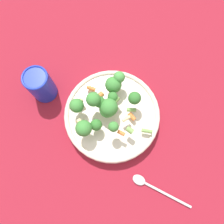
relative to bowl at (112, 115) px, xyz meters
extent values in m
plane|color=maroon|center=(0.00, 0.00, -0.02)|extent=(3.00, 3.00, 0.00)
cylinder|color=beige|center=(0.00, 0.00, -0.01)|extent=(0.27, 0.27, 0.04)
torus|color=beige|center=(0.00, 0.00, 0.01)|extent=(0.27, 0.27, 0.01)
cylinder|color=#8CB766|center=(-0.01, -0.01, 0.03)|extent=(0.01, 0.01, 0.02)
sphere|color=#479342|center=(-0.01, -0.01, 0.05)|extent=(0.04, 0.04, 0.04)
cylinder|color=#8CB766|center=(0.04, 0.05, 0.05)|extent=(0.01, 0.01, 0.01)
sphere|color=#33722D|center=(0.04, 0.05, 0.07)|extent=(0.03, 0.03, 0.03)
cylinder|color=#8CB766|center=(-0.05, -0.01, 0.06)|extent=(0.01, 0.01, 0.02)
sphere|color=#3D8438|center=(-0.05, -0.01, 0.08)|extent=(0.04, 0.04, 0.04)
cylinder|color=#8CB766|center=(-0.03, 0.08, 0.05)|extent=(0.01, 0.01, 0.01)
sphere|color=#479342|center=(-0.03, 0.08, 0.07)|extent=(0.03, 0.03, 0.03)
cylinder|color=#8CB766|center=(-0.01, 0.00, 0.03)|extent=(0.02, 0.02, 0.02)
sphere|color=#3D8438|center=(-0.01, 0.00, 0.06)|extent=(0.05, 0.05, 0.05)
cylinder|color=#8CB766|center=(0.03, -0.04, 0.06)|extent=(0.01, 0.01, 0.01)
sphere|color=#3D8438|center=(0.03, -0.04, 0.08)|extent=(0.03, 0.03, 0.03)
cylinder|color=#8CB766|center=(-0.08, -0.04, 0.04)|extent=(0.01, 0.01, 0.02)
sphere|color=#3D8438|center=(-0.08, -0.04, 0.07)|extent=(0.04, 0.04, 0.04)
cylinder|color=#8CB766|center=(-0.01, 0.03, 0.04)|extent=(0.01, 0.01, 0.01)
sphere|color=#33722D|center=(-0.01, 0.03, 0.06)|extent=(0.03, 0.03, 0.03)
cylinder|color=#8CB766|center=(-0.02, -0.05, 0.03)|extent=(0.01, 0.01, 0.01)
sphere|color=#33722D|center=(-0.02, -0.05, 0.05)|extent=(0.03, 0.03, 0.03)
cylinder|color=#8CB766|center=(-0.04, -0.08, 0.04)|extent=(0.01, 0.01, 0.02)
sphere|color=#3D8438|center=(-0.04, -0.08, 0.07)|extent=(0.04, 0.04, 0.04)
cylinder|color=#8CB766|center=(-0.03, 0.06, 0.03)|extent=(0.02, 0.02, 0.01)
sphere|color=#3D8438|center=(-0.03, 0.06, 0.06)|extent=(0.05, 0.05, 0.05)
cylinder|color=#8CB766|center=(-0.04, 0.00, 0.05)|extent=(0.01, 0.01, 0.01)
sphere|color=#33722D|center=(-0.04, 0.00, 0.07)|extent=(0.03, 0.03, 0.03)
cylinder|color=orange|center=(-0.03, 0.07, 0.06)|extent=(0.03, 0.02, 0.01)
cylinder|color=#729E4C|center=(-0.01, 0.02, 0.06)|extent=(0.02, 0.03, 0.01)
cylinder|color=#729E4C|center=(0.11, 0.00, 0.03)|extent=(0.03, 0.02, 0.01)
cylinder|color=orange|center=(-0.05, 0.02, 0.06)|extent=(0.02, 0.02, 0.01)
cylinder|color=beige|center=(-0.05, -0.07, 0.05)|extent=(0.03, 0.02, 0.01)
cylinder|color=beige|center=(0.04, 0.00, 0.05)|extent=(0.02, 0.02, 0.01)
cylinder|color=#729E4C|center=(0.04, 0.03, 0.04)|extent=(0.03, 0.02, 0.01)
cylinder|color=orange|center=(0.05, 0.02, 0.03)|extent=(0.03, 0.02, 0.01)
cylinder|color=#729E4C|center=(0.07, -0.02, 0.06)|extent=(0.02, 0.02, 0.01)
cylinder|color=beige|center=(-0.09, -0.02, 0.04)|extent=(0.02, 0.02, 0.01)
cylinder|color=orange|center=(-0.09, 0.03, 0.03)|extent=(0.03, 0.02, 0.01)
cylinder|color=orange|center=(0.05, -0.04, 0.06)|extent=(0.02, 0.01, 0.01)
cylinder|color=#192DAD|center=(-0.22, -0.03, 0.03)|extent=(0.07, 0.07, 0.10)
torus|color=#192DAD|center=(-0.22, -0.03, 0.08)|extent=(0.07, 0.07, 0.01)
cylinder|color=silver|center=(0.23, -0.11, -0.02)|extent=(0.13, 0.01, 0.01)
ellipsoid|color=silver|center=(0.15, -0.12, -0.02)|extent=(0.04, 0.03, 0.01)
camera|label=1|loc=(0.08, -0.14, 0.60)|focal=35.00mm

